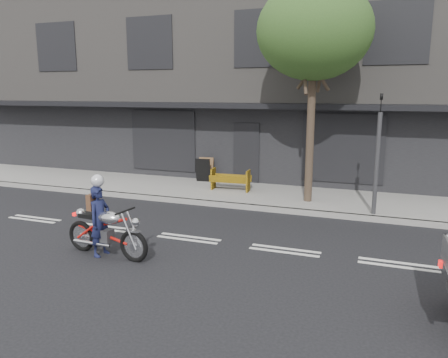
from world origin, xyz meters
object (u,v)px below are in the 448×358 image
at_px(rider, 100,221).
at_px(construction_barrier, 228,180).
at_px(motorcycle, 106,231).
at_px(sandwich_board, 203,170).
at_px(traffic_light_pole, 377,161).
at_px(street_tree, 314,31).

xyz_separation_m(rider, construction_barrier, (0.75, 6.23, -0.24)).
xyz_separation_m(motorcycle, construction_barrier, (0.60, 6.23, -0.04)).
distance_m(motorcycle, rider, 0.25).
xyz_separation_m(motorcycle, sandwich_board, (-0.86, 7.42, 0.03)).
distance_m(traffic_light_pole, rider, 7.53).
relative_size(traffic_light_pole, motorcycle, 1.61).
relative_size(rider, construction_barrier, 1.12).
relative_size(street_tree, construction_barrier, 4.87).
bearing_deg(sandwich_board, motorcycle, -90.07).
bearing_deg(construction_barrier, street_tree, -7.56).
distance_m(motorcycle, construction_barrier, 6.26).
xyz_separation_m(street_tree, rider, (-3.55, -5.86, -4.50)).
bearing_deg(sandwich_board, construction_barrier, -46.05).
distance_m(motorcycle, sandwich_board, 7.47).
bearing_deg(rider, street_tree, -25.06).
bearing_deg(construction_barrier, motorcycle, -95.48).
bearing_deg(street_tree, rider, -121.22).
relative_size(street_tree, motorcycle, 3.09).
distance_m(street_tree, motorcycle, 8.24).
relative_size(construction_barrier, sandwich_board, 1.53).
bearing_deg(street_tree, traffic_light_pole, -23.03).
height_order(rider, construction_barrier, rider).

